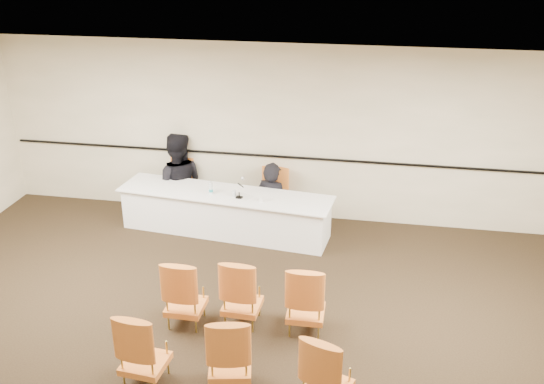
{
  "coord_description": "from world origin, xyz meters",
  "views": [
    {
      "loc": [
        1.5,
        -5.56,
        4.68
      ],
      "look_at": [
        0.03,
        2.6,
        1.04
      ],
      "focal_mm": 40.0,
      "sensor_mm": 36.0,
      "label": 1
    }
  ],
  "objects_px": {
    "water_bottle": "(211,188)",
    "aud_chair_front_right": "(306,297)",
    "panelist_second_chair": "(178,186)",
    "aud_chair_front_left": "(185,291)",
    "microphone": "(239,189)",
    "coffee_cup": "(261,198)",
    "aud_chair_back_mid": "(230,350)",
    "panelist_second": "(178,186)",
    "drinking_glass": "(234,193)",
    "panelist_main": "(272,208)",
    "panelist_main_chair": "(272,198)",
    "aud_chair_front_mid": "(242,290)",
    "panel_table": "(225,213)",
    "aud_chair_back_right": "(327,371)",
    "aud_chair_back_left": "(144,346)"
  },
  "relations": [
    {
      "from": "aud_chair_back_mid",
      "to": "panelist_main",
      "type": "bearing_deg",
      "value": 82.07
    },
    {
      "from": "water_bottle",
      "to": "microphone",
      "type": "bearing_deg",
      "value": -8.72
    },
    {
      "from": "aud_chair_front_left",
      "to": "aud_chair_back_mid",
      "type": "xyz_separation_m",
      "value": [
        0.83,
        -1.03,
        0.0
      ]
    },
    {
      "from": "panel_table",
      "to": "aud_chair_back_right",
      "type": "bearing_deg",
      "value": -54.86
    },
    {
      "from": "drinking_glass",
      "to": "aud_chair_front_mid",
      "type": "bearing_deg",
      "value": -74.24
    },
    {
      "from": "panel_table",
      "to": "aud_chair_front_right",
      "type": "height_order",
      "value": "aud_chair_front_right"
    },
    {
      "from": "aud_chair_front_right",
      "to": "coffee_cup",
      "type": "bearing_deg",
      "value": 113.22
    },
    {
      "from": "aud_chair_front_right",
      "to": "aud_chair_front_mid",
      "type": "bearing_deg",
      "value": 177.95
    },
    {
      "from": "microphone",
      "to": "coffee_cup",
      "type": "distance_m",
      "value": 0.39
    },
    {
      "from": "drinking_glass",
      "to": "aud_chair_front_right",
      "type": "bearing_deg",
      "value": -57.69
    },
    {
      "from": "panelist_second",
      "to": "drinking_glass",
      "type": "height_order",
      "value": "panelist_second"
    },
    {
      "from": "microphone",
      "to": "water_bottle",
      "type": "height_order",
      "value": "microphone"
    },
    {
      "from": "aud_chair_back_right",
      "to": "water_bottle",
      "type": "bearing_deg",
      "value": 140.7
    },
    {
      "from": "water_bottle",
      "to": "drinking_glass",
      "type": "height_order",
      "value": "water_bottle"
    },
    {
      "from": "panel_table",
      "to": "aud_chair_front_mid",
      "type": "height_order",
      "value": "aud_chair_front_mid"
    },
    {
      "from": "panel_table",
      "to": "aud_chair_back_left",
      "type": "relative_size",
      "value": 3.72
    },
    {
      "from": "panelist_main",
      "to": "drinking_glass",
      "type": "height_order",
      "value": "panelist_main"
    },
    {
      "from": "water_bottle",
      "to": "aud_chair_front_right",
      "type": "bearing_deg",
      "value": -51.64
    },
    {
      "from": "aud_chair_front_left",
      "to": "aud_chair_front_mid",
      "type": "xyz_separation_m",
      "value": [
        0.7,
        0.14,
        0.0
      ]
    },
    {
      "from": "aud_chair_front_right",
      "to": "aud_chair_back_right",
      "type": "relative_size",
      "value": 1.0
    },
    {
      "from": "panelist_second_chair",
      "to": "aud_chair_back_left",
      "type": "bearing_deg",
      "value": -69.91
    },
    {
      "from": "panelist_main_chair",
      "to": "microphone",
      "type": "xyz_separation_m",
      "value": [
        -0.42,
        -0.61,
        0.39
      ]
    },
    {
      "from": "panel_table",
      "to": "aud_chair_front_mid",
      "type": "distance_m",
      "value": 2.55
    },
    {
      "from": "panel_table",
      "to": "aud_chair_back_left",
      "type": "bearing_deg",
      "value": -83.17
    },
    {
      "from": "aud_chair_back_mid",
      "to": "panelist_second",
      "type": "bearing_deg",
      "value": 103.53
    },
    {
      "from": "panelist_second",
      "to": "aud_chair_back_right",
      "type": "relative_size",
      "value": 2.06
    },
    {
      "from": "panelist_second_chair",
      "to": "aud_chair_back_right",
      "type": "height_order",
      "value": "same"
    },
    {
      "from": "panelist_main_chair",
      "to": "aud_chair_back_left",
      "type": "height_order",
      "value": "same"
    },
    {
      "from": "panel_table",
      "to": "microphone",
      "type": "height_order",
      "value": "microphone"
    },
    {
      "from": "panel_table",
      "to": "aud_chair_front_mid",
      "type": "bearing_deg",
      "value": -64.46
    },
    {
      "from": "panelist_second",
      "to": "aud_chair_back_mid",
      "type": "xyz_separation_m",
      "value": [
        1.99,
        -4.24,
        -0.0
      ]
    },
    {
      "from": "drinking_glass",
      "to": "aud_chair_back_left",
      "type": "relative_size",
      "value": 0.11
    },
    {
      "from": "panelist_main_chair",
      "to": "aud_chair_front_right",
      "type": "distance_m",
      "value": 3.03
    },
    {
      "from": "panelist_second",
      "to": "panelist_second_chair",
      "type": "relative_size",
      "value": 2.06
    },
    {
      "from": "panelist_second",
      "to": "aud_chair_front_left",
      "type": "bearing_deg",
      "value": 97.51
    },
    {
      "from": "panelist_second_chair",
      "to": "aud_chair_front_left",
      "type": "distance_m",
      "value": 3.41
    },
    {
      "from": "microphone",
      "to": "aud_chair_front_right",
      "type": "height_order",
      "value": "microphone"
    },
    {
      "from": "aud_chair_front_right",
      "to": "aud_chair_front_left",
      "type": "bearing_deg",
      "value": -176.29
    },
    {
      "from": "panel_table",
      "to": "panelist_second_chair",
      "type": "height_order",
      "value": "panelist_second_chair"
    },
    {
      "from": "panel_table",
      "to": "microphone",
      "type": "distance_m",
      "value": 0.6
    },
    {
      "from": "microphone",
      "to": "aud_chair_back_right",
      "type": "bearing_deg",
      "value": -55.79
    },
    {
      "from": "microphone",
      "to": "water_bottle",
      "type": "xyz_separation_m",
      "value": [
        -0.48,
        0.07,
        -0.04
      ]
    },
    {
      "from": "water_bottle",
      "to": "aud_chair_front_right",
      "type": "relative_size",
      "value": 0.23
    },
    {
      "from": "panelist_second_chair",
      "to": "aud_chair_front_left",
      "type": "xyz_separation_m",
      "value": [
        1.16,
        -3.21,
        0.0
      ]
    },
    {
      "from": "coffee_cup",
      "to": "aud_chair_back_left",
      "type": "bearing_deg",
      "value": -100.23
    },
    {
      "from": "aud_chair_back_left",
      "to": "aud_chair_back_mid",
      "type": "relative_size",
      "value": 1.0
    },
    {
      "from": "panelist_second",
      "to": "aud_chair_back_left",
      "type": "bearing_deg",
      "value": 91.26
    },
    {
      "from": "panelist_main_chair",
      "to": "aud_chair_front_mid",
      "type": "xyz_separation_m",
      "value": [
        0.13,
        -2.87,
        0.0
      ]
    },
    {
      "from": "panelist_second",
      "to": "coffee_cup",
      "type": "xyz_separation_m",
      "value": [
        1.68,
        -0.88,
        0.29
      ]
    },
    {
      "from": "water_bottle",
      "to": "aud_chair_back_right",
      "type": "distance_m",
      "value": 4.3
    }
  ]
}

